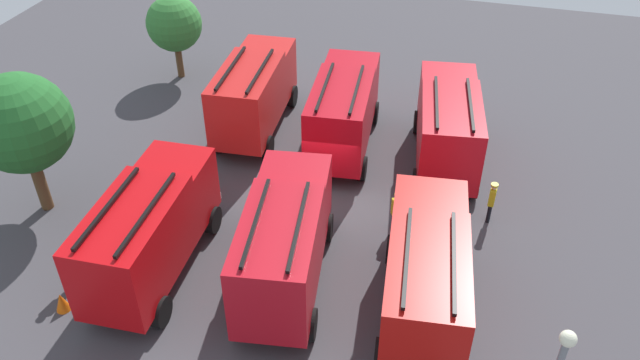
{
  "coord_description": "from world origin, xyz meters",
  "views": [
    {
      "loc": [
        -20.0,
        -5.55,
        16.86
      ],
      "look_at": [
        0.0,
        0.0,
        1.4
      ],
      "focal_mm": 35.68,
      "sensor_mm": 36.0,
      "label": 1
    }
  ],
  "objects_px": {
    "firefighter_2": "(492,200)",
    "tree_0": "(21,124)",
    "fire_truck_2": "(285,239)",
    "tree_1": "(174,24)",
    "fire_truck_3": "(344,109)",
    "fire_truck_4": "(149,227)",
    "traffic_cone_0": "(310,119)",
    "firefighter_4": "(210,174)",
    "fire_truck_1": "(448,124)",
    "fire_truck_5": "(254,91)",
    "traffic_cone_1": "(62,302)",
    "firefighter_0": "(439,85)",
    "fire_truck_0": "(426,272)",
    "firefighter_3": "(397,210)",
    "firefighter_1": "(69,264)"
  },
  "relations": [
    {
      "from": "fire_truck_1",
      "to": "firefighter_3",
      "type": "distance_m",
      "value": 5.42
    },
    {
      "from": "fire_truck_0",
      "to": "firefighter_1",
      "type": "xyz_separation_m",
      "value": [
        -1.83,
        12.28,
        -1.12
      ]
    },
    {
      "from": "firefighter_2",
      "to": "tree_0",
      "type": "height_order",
      "value": "tree_0"
    },
    {
      "from": "tree_0",
      "to": "firefighter_2",
      "type": "bearing_deg",
      "value": -77.17
    },
    {
      "from": "fire_truck_1",
      "to": "fire_truck_5",
      "type": "relative_size",
      "value": 1.02
    },
    {
      "from": "fire_truck_2",
      "to": "tree_0",
      "type": "bearing_deg",
      "value": 73.63
    },
    {
      "from": "fire_truck_2",
      "to": "fire_truck_4",
      "type": "relative_size",
      "value": 1.02
    },
    {
      "from": "fire_truck_1",
      "to": "firefighter_2",
      "type": "bearing_deg",
      "value": -155.23
    },
    {
      "from": "fire_truck_2",
      "to": "traffic_cone_0",
      "type": "relative_size",
      "value": 11.42
    },
    {
      "from": "firefighter_1",
      "to": "fire_truck_5",
      "type": "bearing_deg",
      "value": 129.26
    },
    {
      "from": "firefighter_4",
      "to": "tree_1",
      "type": "relative_size",
      "value": 0.35
    },
    {
      "from": "fire_truck_1",
      "to": "fire_truck_2",
      "type": "xyz_separation_m",
      "value": [
        -9.13,
        4.58,
        0.0
      ]
    },
    {
      "from": "fire_truck_2",
      "to": "traffic_cone_0",
      "type": "xyz_separation_m",
      "value": [
        10.83,
        2.24,
        -1.83
      ]
    },
    {
      "from": "fire_truck_3",
      "to": "fire_truck_4",
      "type": "distance_m",
      "value": 10.87
    },
    {
      "from": "fire_truck_5",
      "to": "firefighter_1",
      "type": "xyz_separation_m",
      "value": [
        -11.8,
        2.69,
        -1.12
      ]
    },
    {
      "from": "fire_truck_1",
      "to": "tree_1",
      "type": "bearing_deg",
      "value": 64.84
    },
    {
      "from": "fire_truck_2",
      "to": "firefighter_0",
      "type": "relative_size",
      "value": 4.56
    },
    {
      "from": "tree_0",
      "to": "fire_truck_4",
      "type": "bearing_deg",
      "value": -109.51
    },
    {
      "from": "firefighter_2",
      "to": "tree_0",
      "type": "distance_m",
      "value": 18.59
    },
    {
      "from": "firefighter_1",
      "to": "firefighter_2",
      "type": "distance_m",
      "value": 16.18
    },
    {
      "from": "fire_truck_3",
      "to": "firefighter_4",
      "type": "xyz_separation_m",
      "value": [
        -4.72,
        4.7,
        -1.26
      ]
    },
    {
      "from": "fire_truck_1",
      "to": "traffic_cone_0",
      "type": "xyz_separation_m",
      "value": [
        1.7,
        6.82,
        -1.83
      ]
    },
    {
      "from": "fire_truck_3",
      "to": "traffic_cone_0",
      "type": "xyz_separation_m",
      "value": [
        1.67,
        2.08,
        -1.83
      ]
    },
    {
      "from": "fire_truck_3",
      "to": "firefighter_4",
      "type": "relative_size",
      "value": 4.6
    },
    {
      "from": "fire_truck_2",
      "to": "fire_truck_4",
      "type": "distance_m",
      "value": 4.84
    },
    {
      "from": "fire_truck_5",
      "to": "firefighter_0",
      "type": "relative_size",
      "value": 4.48
    },
    {
      "from": "firefighter_1",
      "to": "tree_0",
      "type": "bearing_deg",
      "value": -172.87
    },
    {
      "from": "firefighter_3",
      "to": "fire_truck_4",
      "type": "bearing_deg",
      "value": -85.97
    },
    {
      "from": "fire_truck_5",
      "to": "firefighter_2",
      "type": "bearing_deg",
      "value": -113.57
    },
    {
      "from": "firefighter_3",
      "to": "tree_1",
      "type": "height_order",
      "value": "tree_1"
    },
    {
      "from": "firefighter_0",
      "to": "fire_truck_2",
      "type": "bearing_deg",
      "value": -104.16
    },
    {
      "from": "fire_truck_4",
      "to": "traffic_cone_0",
      "type": "height_order",
      "value": "fire_truck_4"
    },
    {
      "from": "traffic_cone_1",
      "to": "firefighter_2",
      "type": "bearing_deg",
      "value": -57.6
    },
    {
      "from": "firefighter_3",
      "to": "traffic_cone_0",
      "type": "xyz_separation_m",
      "value": [
        6.85,
        5.53,
        -0.71
      ]
    },
    {
      "from": "fire_truck_2",
      "to": "tree_1",
      "type": "relative_size",
      "value": 1.61
    },
    {
      "from": "firefighter_0",
      "to": "firefighter_2",
      "type": "height_order",
      "value": "firefighter_2"
    },
    {
      "from": "firefighter_4",
      "to": "traffic_cone_0",
      "type": "xyz_separation_m",
      "value": [
        6.39,
        -2.61,
        -0.56
      ]
    },
    {
      "from": "tree_0",
      "to": "traffic_cone_1",
      "type": "xyz_separation_m",
      "value": [
        -4.78,
        -3.92,
        -3.73
      ]
    },
    {
      "from": "firefighter_1",
      "to": "firefighter_4",
      "type": "bearing_deg",
      "value": 121.06
    },
    {
      "from": "fire_truck_0",
      "to": "fire_truck_5",
      "type": "distance_m",
      "value": 13.84
    },
    {
      "from": "fire_truck_2",
      "to": "fire_truck_5",
      "type": "distance_m",
      "value": 10.76
    },
    {
      "from": "fire_truck_1",
      "to": "fire_truck_3",
      "type": "xyz_separation_m",
      "value": [
        0.03,
        4.73,
        0.0
      ]
    },
    {
      "from": "firefighter_4",
      "to": "firefighter_2",
      "type": "bearing_deg",
      "value": 47.07
    },
    {
      "from": "firefighter_1",
      "to": "firefighter_4",
      "type": "xyz_separation_m",
      "value": [
        6.55,
        -2.52,
        -0.15
      ]
    },
    {
      "from": "traffic_cone_1",
      "to": "firefighter_4",
      "type": "bearing_deg",
      "value": -16.36
    },
    {
      "from": "fire_truck_1",
      "to": "firefighter_3",
      "type": "height_order",
      "value": "fire_truck_1"
    },
    {
      "from": "firefighter_2",
      "to": "traffic_cone_1",
      "type": "distance_m",
      "value": 16.54
    },
    {
      "from": "fire_truck_5",
      "to": "traffic_cone_0",
      "type": "height_order",
      "value": "fire_truck_5"
    },
    {
      "from": "fire_truck_0",
      "to": "firefighter_1",
      "type": "height_order",
      "value": "fire_truck_0"
    },
    {
      "from": "firefighter_4",
      "to": "traffic_cone_1",
      "type": "xyz_separation_m",
      "value": [
        -7.68,
        2.25,
        -0.53
      ]
    }
  ]
}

